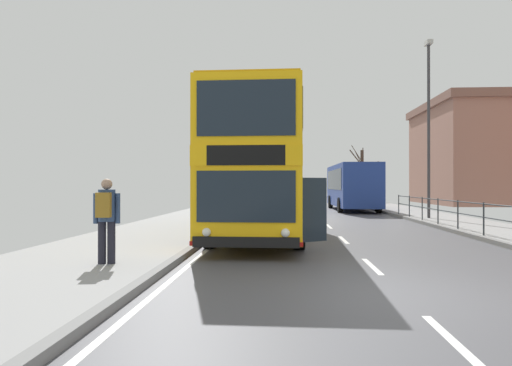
{
  "coord_description": "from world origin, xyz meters",
  "views": [
    {
      "loc": [
        -1.88,
        -7.5,
        1.74
      ],
      "look_at": [
        -2.76,
        6.95,
        1.81
      ],
      "focal_mm": 32.63,
      "sensor_mm": 36.0,
      "label": 1
    }
  ],
  "objects_px": {
    "background_bus_far_lane": "(352,186)",
    "background_building_01": "(502,153)",
    "pedestrian_with_backpack": "(106,214)",
    "bare_tree_far_00": "(362,173)",
    "street_lamp_far_side": "(429,117)",
    "double_decker_bus_main": "(262,168)"
  },
  "relations": [
    {
      "from": "bare_tree_far_00",
      "to": "background_building_01",
      "type": "xyz_separation_m",
      "value": [
        12.2,
        -3.36,
        1.78
      ]
    },
    {
      "from": "background_bus_far_lane",
      "to": "pedestrian_with_backpack",
      "type": "height_order",
      "value": "background_bus_far_lane"
    },
    {
      "from": "bare_tree_far_00",
      "to": "background_building_01",
      "type": "relative_size",
      "value": 0.41
    },
    {
      "from": "double_decker_bus_main",
      "to": "pedestrian_with_backpack",
      "type": "relative_size",
      "value": 5.93
    },
    {
      "from": "background_bus_far_lane",
      "to": "background_building_01",
      "type": "height_order",
      "value": "background_building_01"
    },
    {
      "from": "background_bus_far_lane",
      "to": "street_lamp_far_side",
      "type": "xyz_separation_m",
      "value": [
        2.37,
        -9.29,
        3.39
      ]
    },
    {
      "from": "double_decker_bus_main",
      "to": "bare_tree_far_00",
      "type": "height_order",
      "value": "bare_tree_far_00"
    },
    {
      "from": "background_bus_far_lane",
      "to": "pedestrian_with_backpack",
      "type": "xyz_separation_m",
      "value": [
        -8.29,
        -23.21,
        -0.55
      ]
    },
    {
      "from": "pedestrian_with_backpack",
      "to": "background_building_01",
      "type": "xyz_separation_m",
      "value": [
        23.63,
        34.76,
        3.57
      ]
    },
    {
      "from": "background_building_01",
      "to": "pedestrian_with_backpack",
      "type": "bearing_deg",
      "value": -124.21
    },
    {
      "from": "background_building_01",
      "to": "background_bus_far_lane",
      "type": "bearing_deg",
      "value": -143.04
    },
    {
      "from": "double_decker_bus_main",
      "to": "pedestrian_with_backpack",
      "type": "height_order",
      "value": "double_decker_bus_main"
    },
    {
      "from": "background_bus_far_lane",
      "to": "double_decker_bus_main",
      "type": "bearing_deg",
      "value": -107.76
    },
    {
      "from": "double_decker_bus_main",
      "to": "background_bus_far_lane",
      "type": "xyz_separation_m",
      "value": [
        5.42,
        16.93,
        -0.6
      ]
    },
    {
      "from": "street_lamp_far_side",
      "to": "double_decker_bus_main",
      "type": "bearing_deg",
      "value": -135.57
    },
    {
      "from": "street_lamp_far_side",
      "to": "bare_tree_far_00",
      "type": "bearing_deg",
      "value": 88.16
    },
    {
      "from": "pedestrian_with_backpack",
      "to": "double_decker_bus_main",
      "type": "bearing_deg",
      "value": 65.49
    },
    {
      "from": "bare_tree_far_00",
      "to": "pedestrian_with_backpack",
      "type": "bearing_deg",
      "value": -106.69
    },
    {
      "from": "double_decker_bus_main",
      "to": "street_lamp_far_side",
      "type": "xyz_separation_m",
      "value": [
        7.79,
        7.64,
        2.79
      ]
    },
    {
      "from": "double_decker_bus_main",
      "to": "bare_tree_far_00",
      "type": "xyz_separation_m",
      "value": [
        8.57,
        31.84,
        0.64
      ]
    },
    {
      "from": "pedestrian_with_backpack",
      "to": "bare_tree_far_00",
      "type": "distance_m",
      "value": 39.84
    },
    {
      "from": "street_lamp_far_side",
      "to": "bare_tree_far_00",
      "type": "height_order",
      "value": "street_lamp_far_side"
    }
  ]
}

